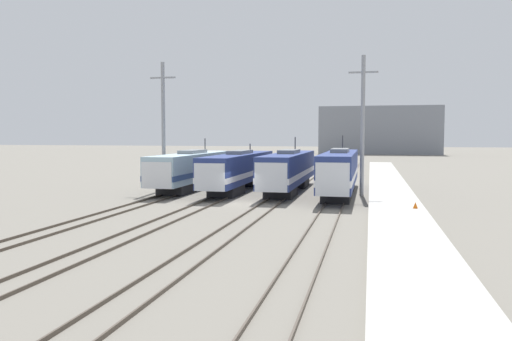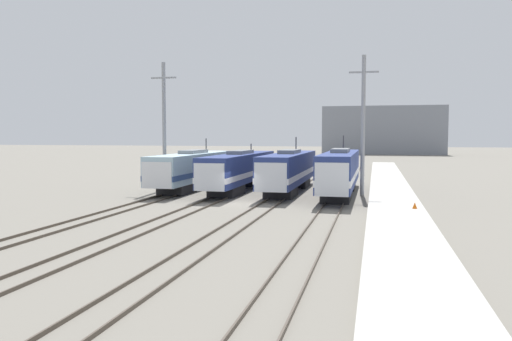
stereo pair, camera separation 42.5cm
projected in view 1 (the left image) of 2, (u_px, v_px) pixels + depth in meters
The scene contains 14 objects.
ground_plane at pixel (240, 203), 40.39m from camera, with size 400.00×400.00×0.00m, color slate.
rail_pair_far_left at pixel (154, 200), 42.06m from camera, with size 1.51×120.00×0.15m.
rail_pair_center_left at pixel (210, 202), 40.94m from camera, with size 1.51×120.00×0.15m.
rail_pair_center_right at pixel (270, 203), 39.82m from camera, with size 1.51×120.00×0.15m.
rail_pair_far_right at pixel (333, 205), 38.70m from camera, with size 1.51×120.00×0.15m.
locomotive_far_left at pixel (191, 169), 50.76m from camera, with size 3.03×17.96×5.16m.
locomotive_center_left at pixel (239, 170), 49.71m from camera, with size 2.88×19.69×4.59m.
locomotive_center_right at pixel (288, 170), 48.38m from camera, with size 2.94×18.33×5.32m.
locomotive_far_right at pixel (340, 171), 45.73m from camera, with size 2.80×18.74×5.49m.
catenary_tower_left at pixel (163, 125), 49.65m from camera, with size 2.65×0.37×12.72m.
catenary_tower_right at pixel (363, 124), 45.32m from camera, with size 2.65×0.37×12.72m.
platform at pixel (396, 207), 37.66m from camera, with size 4.00×120.00×0.28m.
traffic_cone at pixel (415, 205), 35.78m from camera, with size 0.36×0.36×0.45m.
depot_building at pixel (379, 130), 143.01m from camera, with size 34.07×8.52×13.69m.
Camera 1 is at (10.24, -38.79, 5.55)m, focal length 35.00 mm.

